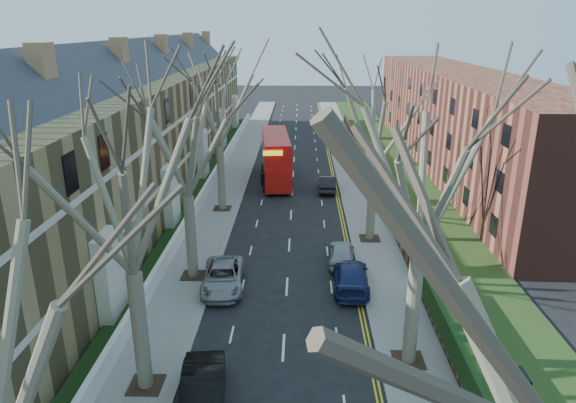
{
  "coord_description": "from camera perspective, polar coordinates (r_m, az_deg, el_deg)",
  "views": [
    {
      "loc": [
        0.75,
        -11.75,
        14.52
      ],
      "look_at": [
        -0.09,
        21.03,
        3.19
      ],
      "focal_mm": 32.0,
      "sensor_mm": 36.0,
      "label": 1
    }
  ],
  "objects": [
    {
      "name": "terrace_left",
      "position": [
        45.99,
        -16.93,
        6.97
      ],
      "size": [
        9.7,
        78.0,
        13.6
      ],
      "color": "olive",
      "rests_on": "ground"
    },
    {
      "name": "tree_left_far",
      "position": [
        28.97,
        -11.54,
        8.19
      ],
      "size": [
        10.15,
        10.15,
        14.22
      ],
      "color": "#655F48",
      "rests_on": "ground"
    },
    {
      "name": "car_right_far",
      "position": [
        47.32,
        4.39,
        2.03
      ],
      "size": [
        1.65,
        4.34,
        1.41
      ],
      "primitive_type": "imported",
      "rotation": [
        0.0,
        0.0,
        3.11
      ],
      "color": "black",
      "rests_on": "ground"
    },
    {
      "name": "front_wall_left",
      "position": [
        45.73,
        -9.19,
        1.11
      ],
      "size": [
        0.3,
        78.0,
        1.0
      ],
      "color": "white",
      "rests_on": "ground"
    },
    {
      "name": "pavement_left",
      "position": [
        53.2,
        -5.89,
        3.19
      ],
      "size": [
        3.0,
        102.0,
        0.12
      ],
      "primitive_type": "cube",
      "color": "slate",
      "rests_on": "ground"
    },
    {
      "name": "car_right_mid",
      "position": [
        33.14,
        5.96,
        -5.74
      ],
      "size": [
        1.91,
        4.1,
        1.36
      ],
      "primitive_type": "imported",
      "rotation": [
        0.0,
        0.0,
        3.06
      ],
      "color": "#95999D",
      "rests_on": "ground"
    },
    {
      "name": "flats_right",
      "position": [
        58.03,
        18.4,
        8.64
      ],
      "size": [
        13.97,
        54.0,
        10.0
      ],
      "color": "brown",
      "rests_on": "ground"
    },
    {
      "name": "tree_left_mid",
      "position": [
        19.53,
        -17.9,
        3.41
      ],
      "size": [
        10.5,
        10.5,
        14.71
      ],
      "color": "#655F48",
      "rests_on": "ground"
    },
    {
      "name": "car_left_far",
      "position": [
        30.24,
        -7.23,
        -8.31
      ],
      "size": [
        2.64,
        5.13,
        1.38
      ],
      "primitive_type": "imported",
      "rotation": [
        0.0,
        0.0,
        0.07
      ],
      "color": "gray",
      "rests_on": "ground"
    },
    {
      "name": "car_right_near",
      "position": [
        30.21,
        6.98,
        -8.27
      ],
      "size": [
        2.25,
        5.06,
        1.44
      ],
      "primitive_type": "imported",
      "rotation": [
        0.0,
        0.0,
        3.1
      ],
      "color": "navy",
      "rests_on": "ground"
    },
    {
      "name": "tree_left_dist",
      "position": [
        40.57,
        -7.86,
        11.86
      ],
      "size": [
        10.5,
        10.5,
        14.71
      ],
      "color": "#655F48",
      "rests_on": "ground"
    },
    {
      "name": "grass_verge_right",
      "position": [
        53.64,
        11.9,
        3.1
      ],
      "size": [
        6.0,
        102.0,
        0.06
      ],
      "color": "#203914",
      "rests_on": "ground"
    },
    {
      "name": "pavement_right",
      "position": [
        53.03,
        7.1,
        3.09
      ],
      "size": [
        3.0,
        102.0,
        0.12
      ],
      "primitive_type": "cube",
      "color": "slate",
      "rests_on": "ground"
    },
    {
      "name": "tree_right_mid",
      "position": [
        20.96,
        15.14,
        4.7
      ],
      "size": [
        10.5,
        10.5,
        14.71
      ],
      "color": "#655F48",
      "rests_on": "ground"
    },
    {
      "name": "double_decker_bus",
      "position": [
        49.86,
        -1.35,
        4.74
      ],
      "size": [
        3.42,
        10.81,
        4.46
      ],
      "rotation": [
        0.0,
        0.0,
        3.23
      ],
      "color": "red",
      "rests_on": "ground"
    },
    {
      "name": "car_left_mid",
      "position": [
        21.79,
        -9.46,
        -20.3
      ],
      "size": [
        2.26,
        4.97,
        1.58
      ],
      "primitive_type": "imported",
      "rotation": [
        0.0,
        0.0,
        0.13
      ],
      "color": "black",
      "rests_on": "ground"
    },
    {
      "name": "tree_right_far",
      "position": [
        34.52,
        9.85,
        9.99
      ],
      "size": [
        10.15,
        10.15,
        14.22
      ],
      "color": "#655F48",
      "rests_on": "ground"
    }
  ]
}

